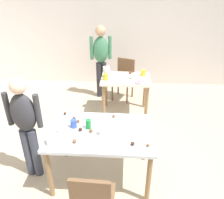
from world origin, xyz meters
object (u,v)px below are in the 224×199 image
chair_far_table (124,77)px  pitcher_far (106,72)px  dining_table_near (101,137)px  soda_can (88,124)px  mixing_bowl (54,139)px  person_adult_far (101,56)px  person_girl_near (25,122)px  dining_table_far (125,85)px

chair_far_table → pitcher_far: (-0.32, -0.65, 0.35)m
dining_table_near → soda_can: bearing=164.4°
mixing_bowl → pitcher_far: size_ratio=0.93×
dining_table_near → pitcher_far: size_ratio=6.43×
chair_far_table → pitcher_far: bearing=-116.3°
soda_can → chair_far_table: bearing=79.9°
person_adult_far → mixing_bowl: person_adult_far is taller
chair_far_table → soda_can: 2.36m
person_girl_near → soda_can: bearing=4.5°
person_girl_near → chair_far_table: bearing=63.5°
dining_table_near → person_girl_near: 0.94m
chair_far_table → person_girl_near: bearing=-116.5°
person_girl_near → mixing_bowl: bearing=-29.1°
dining_table_far → person_girl_near: person_girl_near is taller
dining_table_far → pitcher_far: 0.43m
dining_table_far → dining_table_near: bearing=-99.7°
soda_can → pitcher_far: pitcher_far is taller
person_adult_far → soda_can: (0.09, -2.33, -0.13)m
mixing_bowl → dining_table_far: bearing=67.7°
person_adult_far → pitcher_far: person_adult_far is taller
chair_far_table → mixing_bowl: bearing=-106.2°
dining_table_near → dining_table_far: bearing=80.3°
chair_far_table → person_girl_near: 2.66m
dining_table_near → chair_far_table: size_ratio=1.48×
dining_table_far → soda_can: (-0.44, -1.63, 0.20)m
person_adult_far → dining_table_far: bearing=-52.9°
dining_table_far → mixing_bowl: bearing=-112.3°
mixing_bowl → pitcher_far: (0.43, 1.94, 0.06)m
mixing_bowl → chair_far_table: bearing=73.8°
dining_table_far → soda_can: size_ratio=7.42×
dining_table_near → person_girl_near: (-0.92, -0.02, 0.19)m
chair_far_table → person_girl_near: size_ratio=0.61×
person_girl_near → pitcher_far: 1.91m
pitcher_far → dining_table_far: bearing=-2.8°
person_adult_far → pitcher_far: (0.17, -0.68, -0.09)m
dining_table_far → person_adult_far: size_ratio=0.58×
chair_far_table → person_adult_far: person_adult_far is taller
chair_far_table → pitcher_far: size_ratio=4.34×
person_girl_near → dining_table_far: bearing=54.4°
dining_table_near → soda_can: soda_can is taller
chair_far_table → soda_can: soda_can is taller
dining_table_far → chair_far_table: size_ratio=1.04×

